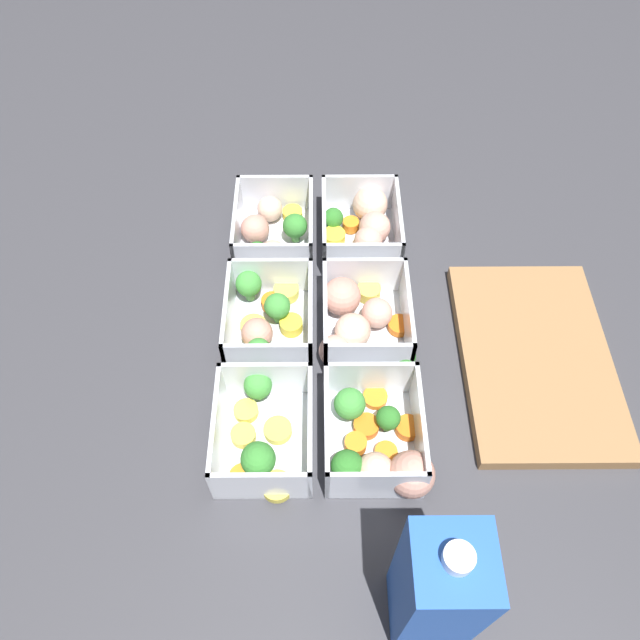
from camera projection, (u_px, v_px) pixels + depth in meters
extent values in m
plane|color=#38383D|center=(320.00, 330.00, 0.80)|extent=(4.00, 4.00, 0.00)
cube|color=silver|center=(277.00, 240.00, 0.89)|extent=(0.13, 0.11, 0.00)
cube|color=silver|center=(239.00, 226.00, 0.87)|extent=(0.13, 0.01, 0.06)
cube|color=silver|center=(313.00, 225.00, 0.87)|extent=(0.13, 0.01, 0.06)
cube|color=silver|center=(278.00, 193.00, 0.90)|extent=(0.01, 0.11, 0.06)
cube|color=silver|center=(274.00, 261.00, 0.83)|extent=(0.01, 0.11, 0.06)
sphere|color=tan|center=(257.00, 229.00, 0.87)|extent=(0.05, 0.05, 0.04)
sphere|color=beige|center=(272.00, 209.00, 0.90)|extent=(0.05, 0.05, 0.04)
cylinder|color=#49883F|center=(297.00, 236.00, 0.88)|extent=(0.01, 0.01, 0.02)
sphere|color=#388433|center=(297.00, 226.00, 0.87)|extent=(0.03, 0.03, 0.03)
cylinder|color=yellow|center=(294.00, 214.00, 0.91)|extent=(0.04, 0.04, 0.01)
cylinder|color=#407A37|center=(260.00, 260.00, 0.86)|extent=(0.01, 0.01, 0.01)
sphere|color=#2D7228|center=(259.00, 252.00, 0.84)|extent=(0.03, 0.03, 0.03)
sphere|color=beige|center=(275.00, 256.00, 0.84)|extent=(0.06, 0.06, 0.04)
cube|color=silver|center=(273.00, 329.00, 0.80)|extent=(0.13, 0.11, 0.00)
cube|color=silver|center=(231.00, 316.00, 0.78)|extent=(0.13, 0.01, 0.06)
cube|color=silver|center=(313.00, 316.00, 0.78)|extent=(0.13, 0.01, 0.06)
cube|color=silver|center=(274.00, 276.00, 0.81)|extent=(0.01, 0.11, 0.06)
cube|color=silver|center=(270.00, 360.00, 0.74)|extent=(0.01, 0.11, 0.06)
cylinder|color=orange|center=(300.00, 360.00, 0.77)|extent=(0.04, 0.04, 0.01)
cylinder|color=#DBC647|center=(288.00, 291.00, 0.82)|extent=(0.05, 0.05, 0.01)
cylinder|color=#519448|center=(262.00, 358.00, 0.77)|extent=(0.01, 0.01, 0.01)
sphere|color=#42933D|center=(261.00, 350.00, 0.75)|extent=(0.03, 0.03, 0.03)
cylinder|color=#519448|center=(280.00, 316.00, 0.80)|extent=(0.01, 0.01, 0.02)
sphere|color=#42933D|center=(279.00, 306.00, 0.78)|extent=(0.03, 0.03, 0.03)
cylinder|color=yellow|center=(293.00, 327.00, 0.79)|extent=(0.03, 0.03, 0.02)
cylinder|color=orange|center=(274.00, 303.00, 0.81)|extent=(0.04, 0.04, 0.01)
cylinder|color=#519448|center=(252.00, 294.00, 0.82)|extent=(0.01, 0.01, 0.02)
sphere|color=#42933D|center=(251.00, 284.00, 0.80)|extent=(0.03, 0.03, 0.03)
sphere|color=tan|center=(259.00, 333.00, 0.77)|extent=(0.06, 0.06, 0.04)
cylinder|color=#DBC647|center=(256.00, 323.00, 0.80)|extent=(0.05, 0.05, 0.01)
cylinder|color=yellow|center=(240.00, 360.00, 0.76)|extent=(0.04, 0.04, 0.01)
cube|color=silver|center=(268.00, 441.00, 0.71)|extent=(0.13, 0.11, 0.00)
cube|color=silver|center=(220.00, 430.00, 0.69)|extent=(0.13, 0.01, 0.06)
cube|color=silver|center=(313.00, 429.00, 0.69)|extent=(0.13, 0.01, 0.06)
cube|color=silver|center=(269.00, 379.00, 0.72)|extent=(0.01, 0.11, 0.06)
cube|color=silver|center=(264.00, 486.00, 0.65)|extent=(0.01, 0.11, 0.06)
cylinder|color=orange|center=(245.00, 478.00, 0.68)|extent=(0.04, 0.04, 0.01)
cylinder|color=#DBC647|center=(246.00, 435.00, 0.71)|extent=(0.04, 0.04, 0.01)
cylinder|color=#519448|center=(261.00, 393.00, 0.74)|extent=(0.01, 0.01, 0.01)
sphere|color=#42933D|center=(260.00, 385.00, 0.72)|extent=(0.03, 0.03, 0.03)
cylinder|color=#49883F|center=(262.00, 467.00, 0.68)|extent=(0.01, 0.01, 0.01)
sphere|color=#388433|center=(261.00, 459.00, 0.67)|extent=(0.04, 0.04, 0.04)
cylinder|color=#DBC647|center=(280.00, 486.00, 0.67)|extent=(0.05, 0.05, 0.01)
cylinder|color=#DBC647|center=(280.00, 430.00, 0.71)|extent=(0.03, 0.03, 0.01)
cylinder|color=#DBC647|center=(248.00, 411.00, 0.73)|extent=(0.04, 0.04, 0.01)
cube|color=silver|center=(361.00, 240.00, 0.89)|extent=(0.13, 0.11, 0.00)
cube|color=silver|center=(326.00, 225.00, 0.87)|extent=(0.13, 0.01, 0.06)
cube|color=silver|center=(399.00, 225.00, 0.87)|extent=(0.13, 0.01, 0.06)
cube|color=silver|center=(361.00, 193.00, 0.90)|extent=(0.01, 0.11, 0.06)
cube|color=silver|center=(365.00, 260.00, 0.83)|extent=(0.01, 0.11, 0.06)
cylinder|color=#407A37|center=(335.00, 226.00, 0.90)|extent=(0.01, 0.01, 0.01)
sphere|color=#2D7228|center=(335.00, 218.00, 0.88)|extent=(0.03, 0.03, 0.03)
sphere|color=#D19E8C|center=(370.00, 241.00, 0.86)|extent=(0.05, 0.05, 0.04)
sphere|color=beige|center=(372.00, 204.00, 0.89)|extent=(0.06, 0.06, 0.05)
sphere|color=#D19E8C|center=(377.00, 227.00, 0.87)|extent=(0.06, 0.06, 0.04)
cylinder|color=#DBC647|center=(349.00, 265.00, 0.85)|extent=(0.04, 0.04, 0.01)
cylinder|color=yellow|center=(336.00, 238.00, 0.88)|extent=(0.04, 0.04, 0.02)
cylinder|color=orange|center=(353.00, 225.00, 0.89)|extent=(0.02, 0.02, 0.01)
cylinder|color=orange|center=(380.00, 260.00, 0.86)|extent=(0.03, 0.03, 0.01)
cube|color=silver|center=(367.00, 329.00, 0.80)|extent=(0.13, 0.11, 0.00)
cube|color=silver|center=(327.00, 316.00, 0.78)|extent=(0.13, 0.01, 0.06)
cube|color=silver|center=(409.00, 315.00, 0.78)|extent=(0.13, 0.01, 0.06)
cube|color=silver|center=(366.00, 275.00, 0.81)|extent=(0.01, 0.11, 0.06)
cube|color=silver|center=(371.00, 359.00, 0.74)|extent=(0.01, 0.11, 0.06)
sphere|color=tan|center=(344.00, 296.00, 0.80)|extent=(0.07, 0.07, 0.05)
cylinder|color=#DBC647|center=(371.00, 291.00, 0.82)|extent=(0.04, 0.04, 0.02)
sphere|color=#D19E8C|center=(337.00, 351.00, 0.76)|extent=(0.06, 0.06, 0.04)
cylinder|color=#407A37|center=(405.00, 363.00, 0.76)|extent=(0.01, 0.01, 0.01)
sphere|color=#2D7228|center=(407.00, 356.00, 0.75)|extent=(0.03, 0.03, 0.03)
sphere|color=beige|center=(355.00, 331.00, 0.77)|extent=(0.05, 0.05, 0.05)
sphere|color=#D19E8C|center=(379.00, 313.00, 0.79)|extent=(0.05, 0.05, 0.04)
cylinder|color=orange|center=(401.00, 322.00, 0.80)|extent=(0.04, 0.04, 0.01)
cube|color=silver|center=(373.00, 440.00, 0.71)|extent=(0.13, 0.11, 0.00)
cube|color=silver|center=(329.00, 429.00, 0.69)|extent=(0.13, 0.01, 0.06)
cube|color=silver|center=(422.00, 429.00, 0.69)|extent=(0.13, 0.01, 0.06)
cube|color=silver|center=(372.00, 378.00, 0.72)|extent=(0.01, 0.11, 0.06)
cube|color=silver|center=(379.00, 486.00, 0.65)|extent=(0.01, 0.11, 0.06)
cylinder|color=#519448|center=(351.00, 411.00, 0.73)|extent=(0.01, 0.01, 0.01)
sphere|color=#42933D|center=(352.00, 404.00, 0.71)|extent=(0.04, 0.04, 0.04)
sphere|color=tan|center=(414.00, 474.00, 0.66)|extent=(0.06, 0.06, 0.05)
cylinder|color=orange|center=(410.00, 428.00, 0.71)|extent=(0.04, 0.04, 0.01)
cylinder|color=orange|center=(388.00, 453.00, 0.70)|extent=(0.04, 0.04, 0.01)
cylinder|color=#407A37|center=(349.00, 472.00, 0.68)|extent=(0.01, 0.01, 0.01)
sphere|color=#2D7228|center=(350.00, 466.00, 0.67)|extent=(0.04, 0.04, 0.04)
cylinder|color=orange|center=(358.00, 444.00, 0.70)|extent=(0.03, 0.03, 0.02)
cylinder|color=#407A37|center=(389.00, 425.00, 0.71)|extent=(0.01, 0.01, 0.01)
sphere|color=#2D7228|center=(391.00, 418.00, 0.70)|extent=(0.03, 0.03, 0.03)
cylinder|color=orange|center=(377.00, 397.00, 0.74)|extent=(0.04, 0.04, 0.01)
cylinder|color=orange|center=(368.00, 426.00, 0.71)|extent=(0.03, 0.03, 0.01)
sphere|color=beige|center=(378.00, 471.00, 0.67)|extent=(0.05, 0.05, 0.04)
cube|color=blue|center=(440.00, 589.00, 0.53)|extent=(0.07, 0.07, 0.19)
cylinder|color=white|center=(462.00, 558.00, 0.45)|extent=(0.02, 0.02, 0.01)
cube|color=olive|center=(537.00, 358.00, 0.77)|extent=(0.28, 0.18, 0.02)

